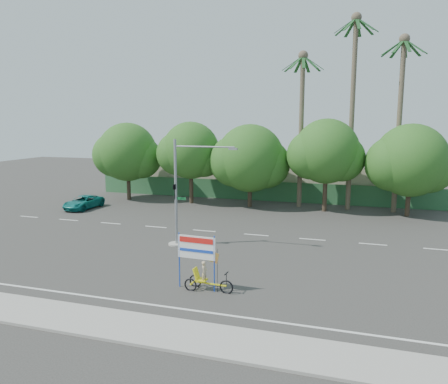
% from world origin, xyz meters
% --- Properties ---
extents(ground, '(120.00, 120.00, 0.00)m').
position_xyz_m(ground, '(0.00, 0.00, 0.00)').
color(ground, '#33302D').
rests_on(ground, ground).
extents(sidewalk_near, '(50.00, 2.40, 0.12)m').
position_xyz_m(sidewalk_near, '(0.00, -7.50, 0.06)').
color(sidewalk_near, gray).
rests_on(sidewalk_near, ground).
extents(fence, '(38.00, 0.08, 2.00)m').
position_xyz_m(fence, '(0.00, 21.50, 1.00)').
color(fence, '#336B3D').
rests_on(fence, ground).
extents(building_left, '(12.00, 8.00, 4.00)m').
position_xyz_m(building_left, '(-10.00, 26.00, 2.00)').
color(building_left, '#BDB496').
rests_on(building_left, ground).
extents(building_right, '(14.00, 8.00, 3.60)m').
position_xyz_m(building_right, '(8.00, 26.00, 1.80)').
color(building_right, '#BDB496').
rests_on(building_right, ground).
extents(tree_far_left, '(7.14, 6.00, 7.96)m').
position_xyz_m(tree_far_left, '(-14.05, 18.00, 4.76)').
color(tree_far_left, '#473828').
rests_on(tree_far_left, ground).
extents(tree_left, '(6.66, 5.60, 8.07)m').
position_xyz_m(tree_left, '(-7.05, 18.00, 5.06)').
color(tree_left, '#473828').
rests_on(tree_left, ground).
extents(tree_center, '(7.62, 6.40, 7.85)m').
position_xyz_m(tree_center, '(-1.05, 18.00, 4.47)').
color(tree_center, '#473828').
rests_on(tree_center, ground).
extents(tree_right, '(6.90, 5.80, 8.36)m').
position_xyz_m(tree_right, '(5.95, 18.00, 5.24)').
color(tree_right, '#473828').
rests_on(tree_right, ground).
extents(tree_far_right, '(7.38, 6.20, 7.94)m').
position_xyz_m(tree_far_right, '(12.95, 18.00, 4.64)').
color(tree_far_right, '#473828').
rests_on(tree_far_right, ground).
extents(palm_tall, '(3.73, 3.79, 17.45)m').
position_xyz_m(palm_tall, '(8.00, 19.50, 10.46)').
color(palm_tall, '#70604C').
rests_on(palm_tall, ground).
extents(palm_mid, '(3.73, 3.79, 15.45)m').
position_xyz_m(palm_mid, '(12.00, 19.50, 9.40)').
color(palm_mid, '#70604C').
rests_on(palm_mid, ground).
extents(palm_short, '(3.73, 3.79, 14.45)m').
position_xyz_m(palm_short, '(3.50, 19.50, 8.86)').
color(palm_short, '#70604C').
rests_on(palm_short, ground).
extents(traffic_signal, '(4.72, 1.10, 7.00)m').
position_xyz_m(traffic_signal, '(-2.20, 3.98, 2.92)').
color(traffic_signal, gray).
rests_on(traffic_signal, ground).
extents(trike_billboard, '(2.88, 0.69, 2.83)m').
position_xyz_m(trike_billboard, '(1.83, -2.87, 1.14)').
color(trike_billboard, black).
rests_on(trike_billboard, ground).
extents(pickup_truck, '(2.20, 4.45, 1.21)m').
position_xyz_m(pickup_truck, '(-15.63, 12.41, 0.61)').
color(pickup_truck, '#10736D').
rests_on(pickup_truck, ground).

